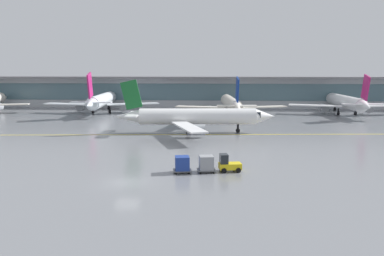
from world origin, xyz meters
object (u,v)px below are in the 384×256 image
at_px(gate_airplane_3, 346,102).
at_px(cargo_dolly_trailing, 182,164).
at_px(cargo_dolly_lead, 206,163).
at_px(gate_airplane_1, 102,100).
at_px(taxiing_regional_jet, 196,117).
at_px(gate_airplane_2, 231,103).
at_px(baggage_tug, 228,164).

relative_size(gate_airplane_3, cargo_dolly_trailing, 13.85).
bearing_deg(gate_airplane_3, cargo_dolly_lead, 149.05).
height_order(gate_airplane_1, cargo_dolly_trailing, gate_airplane_1).
bearing_deg(taxiing_regional_jet, gate_airplane_2, 70.11).
distance_m(gate_airplane_2, cargo_dolly_lead, 55.32).
height_order(gate_airplane_2, cargo_dolly_trailing, gate_airplane_2).
distance_m(gate_airplane_2, cargo_dolly_trailing, 56.09).
bearing_deg(cargo_dolly_lead, gate_airplane_3, 49.91).
xyz_separation_m(gate_airplane_1, baggage_tug, (32.80, -58.45, -2.47)).
bearing_deg(baggage_tug, cargo_dolly_lead, 180.00).
bearing_deg(gate_airplane_3, cargo_dolly_trailing, 147.31).
xyz_separation_m(taxiing_regional_jet, baggage_tug, (5.35, -26.98, -2.12)).
distance_m(gate_airplane_3, cargo_dolly_lead, 69.15).
bearing_deg(cargo_dolly_lead, baggage_tug, -0.00).
bearing_deg(taxiing_regional_jet, cargo_dolly_trailing, -94.56).
height_order(gate_airplane_3, cargo_dolly_lead, gate_airplane_3).
height_order(gate_airplane_3, baggage_tug, gate_airplane_3).
distance_m(gate_airplane_3, baggage_tug, 67.52).
distance_m(baggage_tug, cargo_dolly_lead, 2.60).
bearing_deg(baggage_tug, cargo_dolly_trailing, 180.00).
xyz_separation_m(gate_airplane_3, cargo_dolly_lead, (-35.17, -59.50, -2.17)).
xyz_separation_m(gate_airplane_3, cargo_dolly_trailing, (-37.95, -59.97, -2.17)).
bearing_deg(gate_airplane_1, gate_airplane_3, -94.86).
bearing_deg(cargo_dolly_lead, taxiing_regional_jet, 86.32).
distance_m(baggage_tug, cargo_dolly_trailing, 5.41).
relative_size(gate_airplane_1, cargo_dolly_trailing, 14.49).
distance_m(gate_airplane_3, cargo_dolly_trailing, 71.00).
bearing_deg(gate_airplane_1, baggage_tug, -156.10).
xyz_separation_m(gate_airplane_2, gate_airplane_3, (30.39, 4.42, 0.15)).
xyz_separation_m(gate_airplane_3, baggage_tug, (-32.61, -59.07, -2.33)).
bearing_deg(gate_airplane_3, baggage_tug, 150.73).
xyz_separation_m(taxiing_regional_jet, cargo_dolly_lead, (2.79, -27.41, -1.96)).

